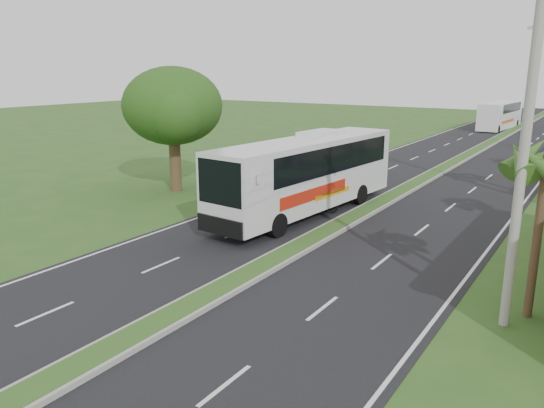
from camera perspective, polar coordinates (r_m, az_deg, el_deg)
The scene contains 10 objects.
ground at distance 18.84m, azimuth -4.13°, elevation -8.68°, with size 180.00×180.00×0.00m, color #2A521E.
road_asphalt at distance 36.14m, azimuth 15.33°, elevation 2.10°, with size 14.00×160.00×0.02m, color black.
median_strip at distance 36.12m, azimuth 15.34°, elevation 2.24°, with size 1.20×160.00×0.18m.
lane_edge_left at distance 38.63m, azimuth 5.85°, elevation 3.29°, with size 0.12×160.00×0.01m, color silver.
lane_edge_right at distance 34.78m, azimuth 25.86°, elevation 0.68°, with size 0.12×160.00×0.01m, color silver.
shade_tree at distance 32.93m, azimuth -10.74°, elevation 10.05°, with size 6.30×6.00×7.54m.
utility_pole_a at distance 16.00m, azimuth 25.67°, elevation 6.89°, with size 1.60×0.28×11.00m.
coach_bus_main at distance 27.31m, azimuth 3.88°, elevation 3.67°, with size 3.84×13.20×4.21m.
coach_bus_far at distance 73.03m, azimuth 23.35°, elevation 8.89°, with size 3.28×11.49×3.30m.
motorcyclist at distance 27.85m, azimuth 5.23°, elevation 0.64°, with size 2.00×0.88×2.23m.
Camera 1 is at (10.54, -13.78, 7.36)m, focal length 35.00 mm.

